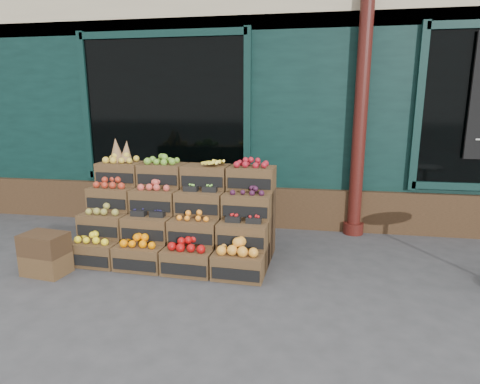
# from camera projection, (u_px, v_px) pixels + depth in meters

# --- Properties ---
(ground) EXTENTS (60.00, 60.00, 0.00)m
(ground) POSITION_uv_depth(u_px,v_px,m) (248.00, 292.00, 3.96)
(ground) COLOR #3B3B3D
(ground) RESTS_ON ground
(shop_facade) EXTENTS (12.00, 6.24, 4.80)m
(shop_facade) POSITION_uv_depth(u_px,v_px,m) (286.00, 74.00, 8.34)
(shop_facade) COLOR black
(shop_facade) RESTS_ON ground
(crate_display) EXTENTS (2.28, 1.18, 1.40)m
(crate_display) POSITION_uv_depth(u_px,v_px,m) (178.00, 221.00, 4.83)
(crate_display) COLOR #4C351E
(crate_display) RESTS_ON ground
(spare_crates) EXTENTS (0.49, 0.37, 0.46)m
(spare_crates) POSITION_uv_depth(u_px,v_px,m) (45.00, 254.00, 4.33)
(spare_crates) COLOR #4C351E
(spare_crates) RESTS_ON ground
(shopkeeper) EXTENTS (0.83, 0.59, 2.13)m
(shopkeeper) POSITION_uv_depth(u_px,v_px,m) (164.00, 149.00, 6.65)
(shopkeeper) COLOR #195A21
(shopkeeper) RESTS_ON ground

